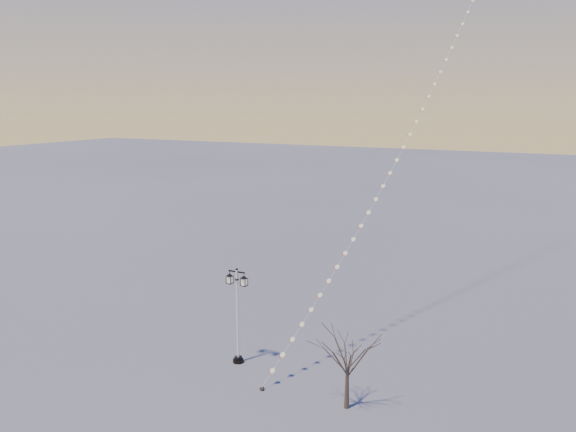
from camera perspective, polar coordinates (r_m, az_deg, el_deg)
The scene contains 4 objects.
ground at distance 31.17m, azimuth -4.90°, elevation -15.89°, with size 300.00×300.00×0.00m, color #5E5E5E.
street_lamp at distance 32.31m, azimuth -4.92°, elevation -9.13°, with size 1.36×0.60×5.37m.
bare_tree at distance 27.93m, azimuth 5.79°, elevation -13.27°, with size 2.28×2.28×3.79m.
kite_train at distance 39.70m, azimuth 12.43°, elevation 11.78°, with size 7.08×30.40×29.77m.
Camera 1 is at (14.84, -23.48, 14.13)m, focal length 36.74 mm.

